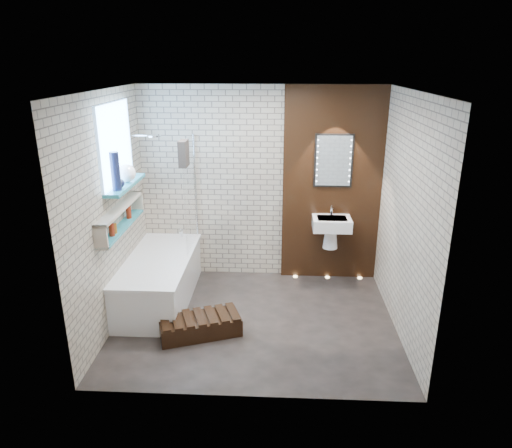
# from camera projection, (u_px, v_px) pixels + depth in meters

# --- Properties ---
(ground) EXTENTS (3.20, 3.20, 0.00)m
(ground) POSITION_uv_depth(u_px,v_px,m) (255.00, 321.00, 5.47)
(ground) COLOR black
(ground) RESTS_ON ground
(room_shell) EXTENTS (3.24, 3.20, 2.60)m
(room_shell) POSITION_uv_depth(u_px,v_px,m) (255.00, 216.00, 5.04)
(room_shell) COLOR #A19380
(room_shell) RESTS_ON ground
(walnut_panel) EXTENTS (1.30, 0.06, 2.60)m
(walnut_panel) POSITION_uv_depth(u_px,v_px,m) (332.00, 186.00, 6.19)
(walnut_panel) COLOR black
(walnut_panel) RESTS_ON ground
(clerestory_window) EXTENTS (0.18, 1.00, 0.94)m
(clerestory_window) POSITION_uv_depth(u_px,v_px,m) (117.00, 153.00, 5.25)
(clerestory_window) COLOR #7FADE0
(clerestory_window) RESTS_ON room_shell
(display_niche) EXTENTS (0.14, 1.30, 0.26)m
(display_niche) POSITION_uv_depth(u_px,v_px,m) (121.00, 218.00, 5.29)
(display_niche) COLOR teal
(display_niche) RESTS_ON room_shell
(bathtub) EXTENTS (0.79, 1.74, 0.70)m
(bathtub) POSITION_uv_depth(u_px,v_px,m) (160.00, 279.00, 5.86)
(bathtub) COLOR white
(bathtub) RESTS_ON ground
(bath_screen) EXTENTS (0.01, 0.78, 1.40)m
(bath_screen) POSITION_uv_depth(u_px,v_px,m) (190.00, 194.00, 5.93)
(bath_screen) COLOR white
(bath_screen) RESTS_ON bathtub
(towel) EXTENTS (0.09, 0.23, 0.31)m
(towel) POSITION_uv_depth(u_px,v_px,m) (184.00, 153.00, 5.46)
(towel) COLOR black
(towel) RESTS_ON bath_screen
(shower_head) EXTENTS (0.18, 0.18, 0.02)m
(shower_head) POSITION_uv_depth(u_px,v_px,m) (154.00, 136.00, 5.76)
(shower_head) COLOR silver
(shower_head) RESTS_ON room_shell
(washbasin) EXTENTS (0.50, 0.36, 0.58)m
(washbasin) POSITION_uv_depth(u_px,v_px,m) (331.00, 228.00, 6.18)
(washbasin) COLOR white
(washbasin) RESTS_ON walnut_panel
(led_mirror) EXTENTS (0.50, 0.02, 0.70)m
(led_mirror) POSITION_uv_depth(u_px,v_px,m) (334.00, 161.00, 6.04)
(led_mirror) COLOR black
(led_mirror) RESTS_ON walnut_panel
(walnut_step) EXTENTS (0.96, 0.67, 0.20)m
(walnut_step) POSITION_uv_depth(u_px,v_px,m) (200.00, 326.00, 5.19)
(walnut_step) COLOR black
(walnut_step) RESTS_ON ground
(niche_bottles) EXTENTS (0.06, 0.65, 0.15)m
(niche_bottles) POSITION_uv_depth(u_px,v_px,m) (120.00, 222.00, 5.26)
(niche_bottles) COLOR maroon
(niche_bottles) RESTS_ON display_niche
(sill_vases) EXTENTS (0.21, 0.51, 0.42)m
(sill_vases) POSITION_uv_depth(u_px,v_px,m) (123.00, 173.00, 5.24)
(sill_vases) COLOR #151C3C
(sill_vases) RESTS_ON clerestory_window
(floor_uplights) EXTENTS (0.96, 0.06, 0.01)m
(floor_uplights) POSITION_uv_depth(u_px,v_px,m) (327.00, 277.00, 6.56)
(floor_uplights) COLOR #FFD899
(floor_uplights) RESTS_ON ground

